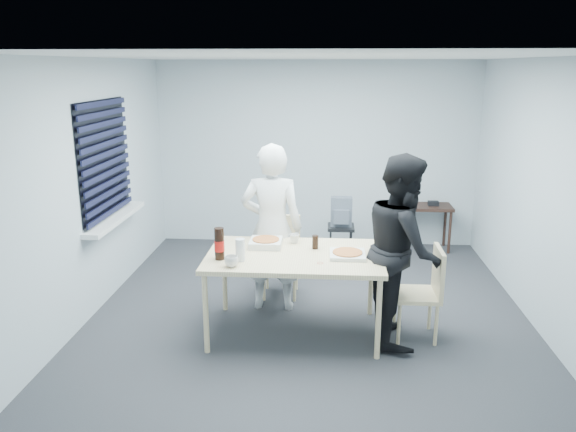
# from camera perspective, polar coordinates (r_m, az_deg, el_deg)

# --- Properties ---
(room) EXTENTS (5.00, 5.00, 5.00)m
(room) POSITION_cam_1_polar(r_m,az_deg,el_deg) (6.37, -17.80, 4.58)
(room) COLOR #302F35
(room) RESTS_ON ground
(dining_table) EXTENTS (1.65, 1.04, 0.80)m
(dining_table) POSITION_cam_1_polar(r_m,az_deg,el_deg) (5.32, 0.67, -4.46)
(dining_table) COLOR beige
(dining_table) RESTS_ON ground
(chair_far) EXTENTS (0.42, 0.42, 0.89)m
(chair_far) POSITION_cam_1_polar(r_m,az_deg,el_deg) (6.34, -0.71, -3.41)
(chair_far) COLOR beige
(chair_far) RESTS_ON ground
(chair_right) EXTENTS (0.42, 0.42, 0.89)m
(chair_right) POSITION_cam_1_polar(r_m,az_deg,el_deg) (5.46, 13.85, -7.00)
(chair_right) COLOR beige
(chair_right) RESTS_ON ground
(person_white) EXTENTS (0.65, 0.42, 1.77)m
(person_white) POSITION_cam_1_polar(r_m,az_deg,el_deg) (5.84, -1.65, -1.21)
(person_white) COLOR silver
(person_white) RESTS_ON ground
(person_black) EXTENTS (0.47, 0.86, 1.77)m
(person_black) POSITION_cam_1_polar(r_m,az_deg,el_deg) (5.28, 11.55, -3.31)
(person_black) COLOR black
(person_black) RESTS_ON ground
(side_table) EXTENTS (0.96, 0.42, 0.64)m
(side_table) POSITION_cam_1_polar(r_m,az_deg,el_deg) (8.04, 12.94, 0.54)
(side_table) COLOR #37211A
(side_table) RESTS_ON ground
(stool) EXTENTS (0.35, 0.35, 0.48)m
(stool) POSITION_cam_1_polar(r_m,az_deg,el_deg) (7.44, 5.38, -1.81)
(stool) COLOR black
(stool) RESTS_ON ground
(backpack) EXTENTS (0.28, 0.20, 0.39)m
(backpack) POSITION_cam_1_polar(r_m,az_deg,el_deg) (7.34, 5.44, 0.39)
(backpack) COLOR slate
(backpack) RESTS_ON stool
(pizza_box_a) EXTENTS (0.31, 0.31, 0.08)m
(pizza_box_a) POSITION_cam_1_polar(r_m,az_deg,el_deg) (5.51, -2.27, -2.71)
(pizza_box_a) COLOR silver
(pizza_box_a) RESTS_ON dining_table
(pizza_box_b) EXTENTS (0.33, 0.33, 0.05)m
(pizza_box_b) POSITION_cam_1_polar(r_m,az_deg,el_deg) (5.25, 6.06, -3.87)
(pizza_box_b) COLOR silver
(pizza_box_b) RESTS_ON dining_table
(mug_a) EXTENTS (0.17, 0.17, 0.10)m
(mug_a) POSITION_cam_1_polar(r_m,az_deg,el_deg) (4.98, -5.76, -4.61)
(mug_a) COLOR silver
(mug_a) RESTS_ON dining_table
(mug_b) EXTENTS (0.10, 0.10, 0.09)m
(mug_b) POSITION_cam_1_polar(r_m,az_deg,el_deg) (5.60, 0.65, -2.32)
(mug_b) COLOR silver
(mug_b) RESTS_ON dining_table
(cola_glass) EXTENTS (0.06, 0.06, 0.13)m
(cola_glass) POSITION_cam_1_polar(r_m,az_deg,el_deg) (5.43, 2.79, -2.67)
(cola_glass) COLOR black
(cola_glass) RESTS_ON dining_table
(soda_bottle) EXTENTS (0.09, 0.09, 0.30)m
(soda_bottle) POSITION_cam_1_polar(r_m,az_deg,el_deg) (5.15, -6.98, -2.87)
(soda_bottle) COLOR black
(soda_bottle) RESTS_ON dining_table
(plastic_cups) EXTENTS (0.09, 0.09, 0.21)m
(plastic_cups) POSITION_cam_1_polar(r_m,az_deg,el_deg) (5.10, -4.88, -3.45)
(plastic_cups) COLOR silver
(plastic_cups) RESTS_ON dining_table
(rubber_band) EXTENTS (0.07, 0.07, 0.00)m
(rubber_band) POSITION_cam_1_polar(r_m,az_deg,el_deg) (5.06, 3.29, -4.79)
(rubber_band) COLOR red
(rubber_band) RESTS_ON dining_table
(papers) EXTENTS (0.33, 0.37, 0.01)m
(papers) POSITION_cam_1_polar(r_m,az_deg,el_deg) (8.02, 11.89, 1.17)
(papers) COLOR white
(papers) RESTS_ON side_table
(black_box) EXTENTS (0.16, 0.12, 0.06)m
(black_box) POSITION_cam_1_polar(r_m,az_deg,el_deg) (8.05, 14.54, 1.25)
(black_box) COLOR black
(black_box) RESTS_ON side_table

